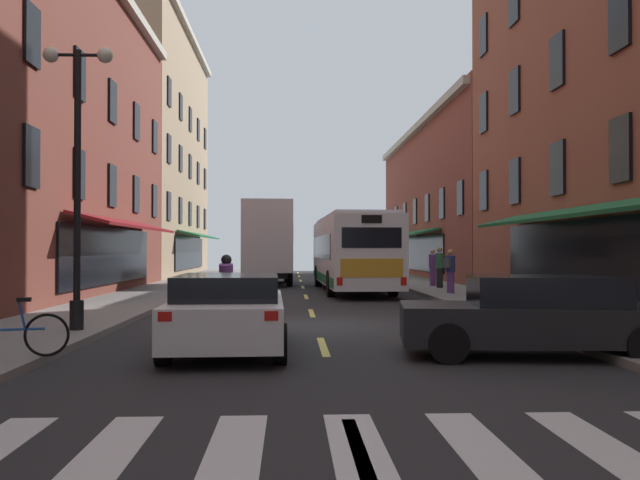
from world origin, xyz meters
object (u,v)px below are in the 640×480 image
Objects in this scene: motorcycle_rider at (226,293)px; pedestrian_far at (433,267)px; sedan_mid at (229,311)px; bicycle_near at (10,334)px; pedestrian_near at (450,270)px; pedestrian_mid at (440,267)px; street_lamp_twin at (77,174)px; box_truck at (267,244)px; sedan_far at (269,265)px; sedan_near at (537,315)px; transit_bus at (352,252)px.

motorcycle_rider is 1.25× the size of pedestrian_far.
bicycle_near is at bearing -153.69° from sedan_mid.
pedestrian_mid is (0.38, 3.47, 0.02)m from pedestrian_near.
street_lamp_twin reaches higher than sedan_mid.
motorcycle_rider is at bearing -91.23° from box_truck.
sedan_mid is 33.75m from sedan_far.
pedestrian_far is 19.67m from street_lamp_twin.
sedan_near is at bearing -77.18° from box_truck.
pedestrian_near is (3.41, -3.47, -0.66)m from transit_bus.
motorcycle_rider is at bearing 66.30° from bicycle_near.
sedan_near is 17.73m from pedestrian_mid.
transit_bus reaches higher than sedan_far.
street_lamp_twin is (-3.28, 2.03, 2.65)m from sedan_mid.
sedan_mid is 3.52m from bicycle_near.
motorcycle_rider is 1.26× the size of pedestrian_near.
sedan_far reaches higher than sedan_mid.
pedestrian_far is (7.55, 18.28, 0.30)m from sedan_mid.
street_lamp_twin is at bearing -138.07° from motorcycle_rider.
sedan_far is at bearing -48.67° from pedestrian_far.
street_lamp_twin is at bearing 91.98° from bicycle_near.
pedestrian_far reaches higher than bicycle_near.
motorcycle_rider is 1.24× the size of bicycle_near.
pedestrian_near is at bearing 46.96° from street_lamp_twin.
box_truck is 4.20× the size of pedestrian_mid.
transit_bus is 5.63× the size of motorcycle_rider.
box_truck is 4.42× the size of pedestrian_near.
pedestrian_far is at bearing -27.42° from box_truck.
sedan_mid is 2.64× the size of pedestrian_mid.
sedan_near is 2.20× the size of motorcycle_rider.
sedan_far is at bearing 154.30° from pedestrian_near.
pedestrian_near is at bearing -162.53° from pedestrian_mid.
box_truck is 24.05m from bicycle_near.
transit_bus is 17.07m from sedan_mid.
bicycle_near is (-2.68, -6.11, -0.21)m from motorcycle_rider.
sedan_far is 2.53× the size of pedestrian_mid.
bicycle_near is 0.29× the size of street_lamp_twin.
street_lamp_twin reaches higher than pedestrian_far.
sedan_mid is at bearing -102.58° from transit_bus.
pedestrian_near reaches higher than sedan_far.
sedan_far is 2.66× the size of pedestrian_near.
sedan_mid is 2.74× the size of bicycle_near.
pedestrian_near is at bearing -70.04° from sedan_far.
motorcycle_rider is (-0.12, -29.19, -0.02)m from sedan_far.
box_truck is 3.52× the size of motorcycle_rider.
pedestrian_far is at bearing 56.32° from street_lamp_twin.
sedan_near is 19.36m from pedestrian_far.
sedan_far is at bearing 90.60° from sedan_mid.
box_truck is (-3.80, 5.61, 0.41)m from transit_bus.
street_lamp_twin is (-0.12, 3.59, 2.84)m from bicycle_near.
pedestrian_near reaches higher than motorcycle_rider.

